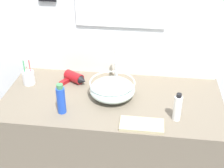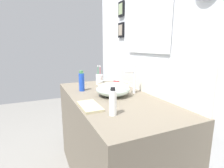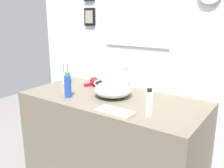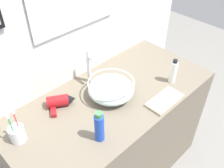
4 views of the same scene
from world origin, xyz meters
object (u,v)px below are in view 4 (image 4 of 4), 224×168
object	(u,v)px
glass_bowl_sink	(111,89)
toothbrush_cup	(17,134)
hair_drier	(60,101)
faucet	(89,65)
hand_towel	(165,100)
spray_bottle	(99,127)
soap_dispenser	(173,72)

from	to	relation	value
glass_bowl_sink	toothbrush_cup	world-z (taller)	toothbrush_cup
hair_drier	faucet	bearing A→B (deg)	9.43
toothbrush_cup	hair_drier	bearing A→B (deg)	10.90
hair_drier	hand_towel	world-z (taller)	hair_drier
toothbrush_cup	spray_bottle	distance (m)	0.41
toothbrush_cup	spray_bottle	world-z (taller)	toothbrush_cup
soap_dispenser	spray_bottle	world-z (taller)	spray_bottle
glass_bowl_sink	faucet	size ratio (longest dim) A/B	1.19
glass_bowl_sink	spray_bottle	distance (m)	0.33
soap_dispenser	spray_bottle	xyz separation A→B (m)	(-0.65, -0.02, 0.01)
toothbrush_cup	hand_towel	size ratio (longest dim) A/B	0.82
soap_dispenser	hand_towel	distance (m)	0.22
hair_drier	hand_towel	distance (m)	0.62
faucet	hand_towel	size ratio (longest dim) A/B	0.98
glass_bowl_sink	spray_bottle	size ratio (longest dim) A/B	1.49
glass_bowl_sink	soap_dispenser	bearing A→B (deg)	-24.63
faucet	hair_drier	size ratio (longest dim) A/B	1.22
hair_drier	soap_dispenser	distance (m)	0.73
hair_drier	toothbrush_cup	distance (m)	0.30
faucet	soap_dispenser	size ratio (longest dim) A/B	1.38
soap_dispenser	spray_bottle	size ratio (longest dim) A/B	0.91
faucet	soap_dispenser	distance (m)	0.54
hair_drier	toothbrush_cup	bearing A→B (deg)	-169.10
soap_dispenser	hand_towel	world-z (taller)	soap_dispenser
spray_bottle	soap_dispenser	bearing A→B (deg)	1.42
hair_drier	hand_towel	size ratio (longest dim) A/B	0.80
faucet	spray_bottle	xyz separation A→B (m)	(-0.26, -0.38, -0.05)
glass_bowl_sink	faucet	xyz separation A→B (m)	(0.00, 0.19, 0.07)
glass_bowl_sink	soap_dispenser	world-z (taller)	soap_dispenser
soap_dispenser	hand_towel	size ratio (longest dim) A/B	0.71
spray_bottle	hand_towel	world-z (taller)	spray_bottle
faucet	hand_towel	xyz separation A→B (m)	(0.20, -0.45, -0.13)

